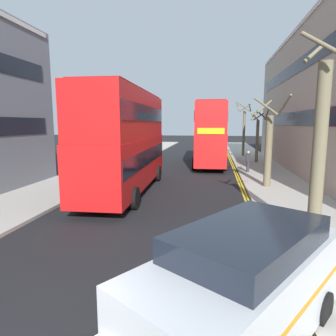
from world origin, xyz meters
name	(u,v)px	position (x,y,z in m)	size (l,w,h in m)	color
sidewalk_right	(278,186)	(6.50, 16.00, 0.07)	(4.00, 80.00, 0.14)	#ADA89E
sidewalk_left	(78,180)	(-6.50, 16.00, 0.07)	(4.00, 80.00, 0.14)	#ADA89E
kerb_line_outer	(246,194)	(4.40, 14.00, 0.00)	(0.10, 56.00, 0.01)	yellow
kerb_line_inner	(243,193)	(4.24, 14.00, 0.00)	(0.10, 56.00, 0.01)	yellow
double_decker_bus_away	(126,138)	(-2.25, 13.44, 3.03)	(3.05, 10.88, 5.64)	red
double_decker_bus_oncoming	(209,132)	(2.06, 25.13, 3.03)	(3.17, 10.91, 5.64)	red
taxi_minivan	(241,288)	(3.14, 2.42, 1.07)	(4.25, 5.02, 2.12)	silver
pedestrian_far	(248,161)	(5.19, 20.69, 0.99)	(0.34, 0.22, 1.62)	#2D2D38
street_tree_near	(269,147)	(5.76, 15.54, 2.47)	(2.00, 1.98, 5.32)	#6B6047
street_tree_mid	(320,148)	(5.83, 7.28, 3.10)	(1.66, 1.50, 6.57)	#6B6047
street_tree_far	(244,129)	(5.87, 32.50, 3.21)	(1.74, 1.69, 6.22)	#6B6047
street_tree_distant	(258,135)	(6.67, 26.72, 2.71)	(1.62, 1.74, 5.18)	#6B6047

